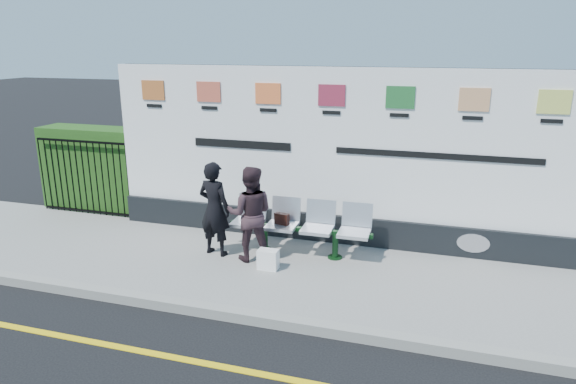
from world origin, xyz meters
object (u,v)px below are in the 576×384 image
at_px(bench, 299,240).
at_px(woman_left, 215,209).
at_px(billboard, 331,169).
at_px(woman_right, 250,214).

bearing_deg(bench, woman_left, -164.66).
height_order(billboard, bench, billboard).
bearing_deg(woman_right, woman_left, -18.67).
bearing_deg(billboard, woman_right, -130.74).
xyz_separation_m(woman_left, woman_right, (0.64, -0.04, -0.01)).
distance_m(bench, woman_right, 0.97).
distance_m(billboard, woman_right, 1.67).
distance_m(billboard, bench, 1.35).
xyz_separation_m(billboard, woman_left, (-1.67, -1.16, -0.52)).
bearing_deg(billboard, bench, -113.59).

